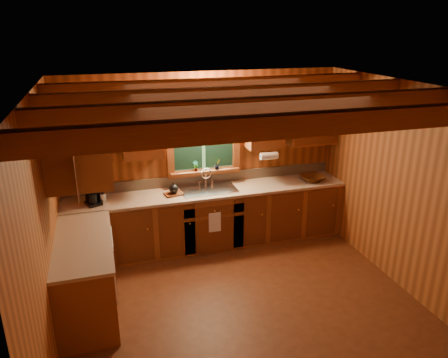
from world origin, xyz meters
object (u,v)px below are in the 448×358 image
sink (209,193)px  cutting_board (174,194)px  coffee_maker (92,193)px  wicker_basket (312,178)px

sink → cutting_board: sink is taller
sink → coffee_maker: bearing=-178.3°
coffee_maker → sink: bearing=-21.4°
sink → cutting_board: bearing=-175.3°
sink → wicker_basket: size_ratio=2.21×
cutting_board → wicker_basket: bearing=-13.0°
sink → coffee_maker: (-1.65, -0.05, 0.20)m
cutting_board → coffee_maker: bearing=168.6°
cutting_board → wicker_basket: 2.19m
coffee_maker → wicker_basket: 3.32m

